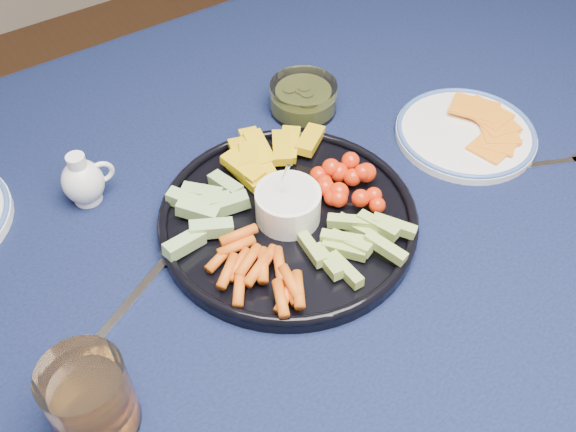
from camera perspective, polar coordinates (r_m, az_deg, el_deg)
dining_table at (r=0.92m, az=-0.24°, el=-4.11°), size 1.67×1.07×0.75m
crudite_platter at (r=0.83m, az=-0.17°, el=0.10°), size 0.34×0.34×0.11m
creamer_pitcher at (r=0.90m, az=-17.72°, el=2.99°), size 0.07×0.06×0.08m
pickle_bowl at (r=1.01m, az=1.37°, el=10.37°), size 0.10×0.10×0.05m
cheese_plate at (r=1.00m, az=15.54°, el=7.25°), size 0.21×0.21×0.02m
juice_tumbler at (r=0.68m, az=-17.06°, el=-15.52°), size 0.08×0.08×0.10m
fork_left at (r=0.80m, az=-12.24°, el=-5.58°), size 0.17×0.10×0.00m
fork_right at (r=1.00m, az=22.40°, el=4.37°), size 0.15×0.08×0.00m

